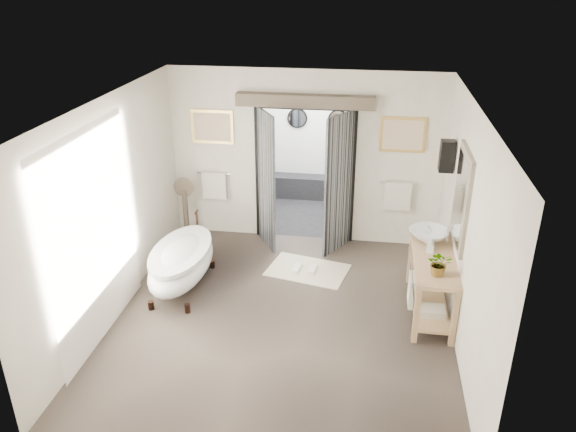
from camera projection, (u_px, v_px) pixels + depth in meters
The scene contains 13 objects.
ground_plane at pixel (281, 318), 7.60m from camera, with size 5.00×5.00×0.00m, color #50463C.
room_shell at pixel (276, 194), 6.74m from camera, with size 4.52×5.02×2.91m.
shower_room at pixel (314, 161), 10.82m from camera, with size 2.22×2.01×2.51m.
back_wall_dressing at pixel (304, 155), 9.04m from camera, with size 3.82×0.76×2.52m.
clawfoot_tub at pixel (182, 262), 8.15m from camera, with size 0.80×1.78×0.87m.
vanity at pixel (430, 279), 7.55m from camera, with size 0.57×1.60×0.85m.
pedestal_mirror at pixel (186, 214), 9.52m from camera, with size 0.34×0.22×1.16m.
rug at pixel (308, 270), 8.77m from camera, with size 1.20×0.80×0.01m, color beige.
slippers at pixel (305, 269), 8.73m from camera, with size 0.38×0.28×0.05m.
basin at pixel (429, 236), 7.76m from camera, with size 0.54×0.54×0.19m, color white.
plant at pixel (440, 264), 6.90m from camera, with size 0.30×0.26×0.33m, color gray.
soap_bottle_a at pixel (431, 245), 7.48m from camera, with size 0.09×0.09×0.20m, color gray.
soap_bottle_b at pixel (428, 230), 7.93m from camera, with size 0.14×0.14×0.18m, color gray.
Camera 1 is at (1.04, -6.27, 4.40)m, focal length 35.00 mm.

